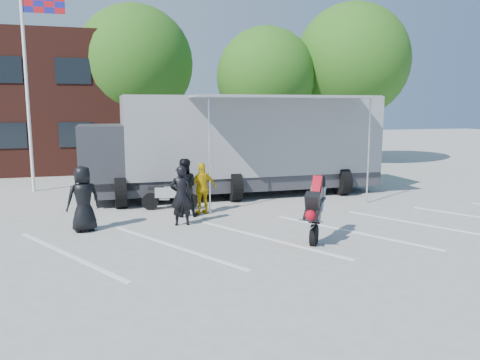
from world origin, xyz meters
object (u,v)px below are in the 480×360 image
spectator_leather_a (83,199)px  transporter_truck (240,195)px  flagpole (32,61)px  tree_left (135,64)px  tree_mid (266,77)px  parked_motorcycle (170,210)px  spectator_leather_b (181,196)px  spectator_hivis (202,188)px  spectator_leather_c (184,188)px  stunt_bike_rider (318,239)px  tree_right (352,61)px

spectator_leather_a → transporter_truck: bearing=-161.5°
flagpole → tree_left: 7.37m
tree_mid → parked_motorcycle: bearing=-124.2°
parked_motorcycle → spectator_leather_b: 2.27m
spectator_hivis → tree_mid: bearing=-132.0°
transporter_truck → spectator_leather_c: (-2.62, -2.93, 0.89)m
parked_motorcycle → flagpole: bearing=56.5°
tree_left → transporter_truck: (3.18, -9.02, -5.57)m
flagpole → spectator_hivis: bearing=-47.0°
flagpole → stunt_bike_rider: bearing=-50.8°
stunt_bike_rider → tree_left: bearing=138.8°
tree_mid → spectator_leather_a: size_ratio=4.31×
spectator_leather_a → spectator_leather_b: (2.63, -0.07, -0.04)m
tree_right → spectator_leather_c: bearing=-137.6°
tree_left → parked_motorcycle: (0.26, -10.92, -5.57)m
flagpole → spectator_leather_c: (4.80, -5.95, -4.16)m
tree_left → spectator_leather_b: 13.85m
tree_right → spectator_leather_b: tree_right is taller
stunt_bike_rider → transporter_truck: bearing=128.5°
tree_right → spectator_leather_b: 17.17m
tree_left → spectator_leather_c: size_ratio=4.85×
spectator_leather_b → spectator_leather_c: size_ratio=0.96×
tree_right → stunt_bike_rider: tree_right is taller
parked_motorcycle → spectator_leather_c: spectator_leather_c is taller
spectator_leather_a → spectator_hivis: (3.48, 1.15, -0.08)m
flagpole → spectator_leather_a: 8.33m
flagpole → spectator_hivis: flagpole is taller
transporter_truck → parked_motorcycle: transporter_truck is taller
tree_mid → spectator_leather_a: tree_mid is taller
tree_left → spectator_leather_b: bearing=-88.7°
spectator_leather_a → spectator_leather_b: spectator_leather_a is taller
transporter_truck → stunt_bike_rider: transporter_truck is taller
transporter_truck → spectator_leather_b: size_ratio=6.84×
tree_left → flagpole: bearing=-125.3°
tree_mid → spectator_hivis: bearing=-118.4°
transporter_truck → spectator_hivis: bearing=-126.3°
tree_right → spectator_leather_c: 16.28m
spectator_leather_c → spectator_hivis: (0.61, 0.15, -0.08)m
tree_right → spectator_leather_a: bearing=-141.4°
transporter_truck → flagpole: bearing=157.5°
spectator_leather_b → spectator_leather_a: bearing=2.6°
tree_mid → transporter_truck: (-3.82, -8.02, -4.94)m
spectator_leather_a → spectator_leather_c: bearing=-177.9°
tree_left → tree_mid: size_ratio=1.13×
spectator_leather_b → spectator_hivis: size_ratio=1.06×
spectator_hivis → spectator_leather_b: bearing=41.1°
stunt_bike_rider → spectator_leather_c: bearing=166.1°
spectator_hivis → tree_right: bearing=-150.1°
tree_left → tree_mid: bearing=-8.1°
transporter_truck → parked_motorcycle: 3.48m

